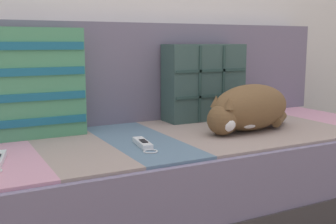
# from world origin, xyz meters

# --- Properties ---
(couch) EXTENTS (2.11, 0.82, 0.41)m
(couch) POSITION_xyz_m (0.00, 0.14, 0.20)
(couch) COLOR #3D3838
(couch) RESTS_ON ground_plane
(sofa_backrest) EXTENTS (2.07, 0.14, 0.44)m
(sofa_backrest) POSITION_xyz_m (0.00, 0.48, 0.63)
(sofa_backrest) COLOR slate
(sofa_backrest) RESTS_ON couch
(throw_pillow_quilted) EXTENTS (0.38, 0.14, 0.35)m
(throw_pillow_quilted) POSITION_xyz_m (0.31, 0.33, 0.58)
(throw_pillow_quilted) COLOR #38514C
(throw_pillow_quilted) RESTS_ON couch
(throw_pillow_striped) EXTENTS (0.44, 0.14, 0.41)m
(throw_pillow_striped) POSITION_xyz_m (-0.49, 0.33, 0.61)
(throw_pillow_striped) COLOR #4C9366
(throw_pillow_striped) RESTS_ON couch
(sleeping_cat) EXTENTS (0.46, 0.27, 0.19)m
(sleeping_cat) POSITION_xyz_m (0.33, 0.03, 0.50)
(sleeping_cat) COLOR brown
(sleeping_cat) RESTS_ON couch
(game_remote_far) EXTENTS (0.07, 0.19, 0.02)m
(game_remote_far) POSITION_xyz_m (-0.15, -0.01, 0.42)
(game_remote_far) COLOR white
(game_remote_far) RESTS_ON couch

